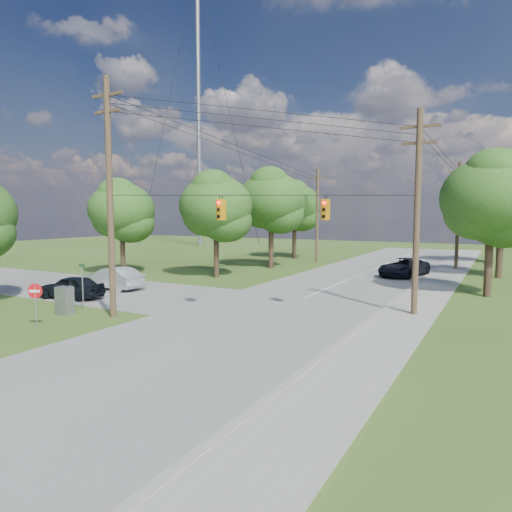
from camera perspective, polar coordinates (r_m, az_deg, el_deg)
The scene contains 24 objects.
ground at distance 21.40m, azimuth -9.51°, elevation -9.03°, with size 140.00×140.00×0.00m, color #324D19.
main_road at distance 24.45m, azimuth 1.58°, elevation -7.11°, with size 10.00×100.00×0.03m, color gray.
cross_road at distance 41.72m, azimuth -28.48°, elevation -2.56°, with size 48.00×9.00×0.03m, color gray.
sidewalk_east at distance 22.27m, azimuth 17.28°, elevation -8.48°, with size 2.60×100.00×0.12m, color gray.
pole_sw at distance 24.17m, azimuth -17.80°, elevation 7.32°, with size 2.00×0.32×12.00m.
pole_ne at distance 24.56m, azimuth 19.50°, elevation 5.46°, with size 2.00×0.32×10.50m.
pole_north_e at distance 46.41m, azimuth 23.93°, elevation 4.69°, with size 2.00×0.32×10.00m.
pole_north_w at distance 49.58m, azimuth 7.66°, elevation 5.11°, with size 2.00×0.32×10.00m.
power_lines at distance 30.28m, azimuth 6.58°, elevation 12.65°, with size 13.93×29.62×4.93m.
traffic_signals at distance 23.11m, azimuth 2.20°, elevation 5.86°, with size 4.91×3.27×1.05m.
radio_mast at distance 78.65m, azimuth -7.19°, elevation 17.94°, with size 0.70×0.70×45.00m, color gray.
tree_w_near at distance 37.59m, azimuth -5.03°, elevation 6.29°, with size 6.00×6.00×8.40m.
tree_w_mid at distance 44.01m, azimuth 1.91°, elevation 7.02°, with size 6.40×6.40×9.22m.
tree_w_far at distance 53.90m, azimuth 4.84°, elevation 6.35°, with size 6.00×6.00×8.73m.
tree_e_near at distance 32.26m, azimuth 27.36°, elevation 6.46°, with size 6.20×6.20×8.81m.
tree_e_mid at distance 42.27m, azimuth 28.45°, elevation 6.90°, with size 6.60×6.60×9.64m.
tree_e_far at distance 54.25m, azimuth 27.45°, elevation 5.41°, with size 5.80×5.80×8.32m.
tree_cross_n at distance 40.76m, azimuth -16.45°, elevation 5.56°, with size 5.60×5.60×7.91m.
car_cross_dark at distance 30.52m, azimuth -22.12°, elevation -3.60°, with size 1.69×4.20×1.43m, color black.
car_cross_silver at distance 33.25m, azimuth -17.42°, elevation -2.64°, with size 1.64×4.71×1.55m, color silver.
car_main_north at distance 40.18m, azimuth 18.00°, elevation -1.34°, with size 2.53×5.49×1.53m, color black.
control_cabinet at distance 26.02m, azimuth -22.81°, elevation -5.16°, with size 0.81×0.58×1.46m, color gray.
do_not_enter_sign at distance 23.28m, azimuth -25.88°, elevation -4.45°, with size 0.65×0.31×2.09m.
street_name_sign at distance 26.99m, azimuth -20.88°, elevation -2.81°, with size 0.73×0.28×2.53m.
Camera 1 is at (12.91, -16.23, 5.28)m, focal length 32.00 mm.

